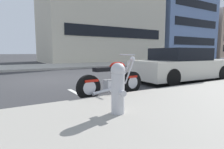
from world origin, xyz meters
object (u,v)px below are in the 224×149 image
parked_motorcycle (113,80)px  parked_car_behind_motorcycle (182,66)px  car_opposite_curb (181,58)px  fire_hydrant (118,87)px

parked_motorcycle → parked_car_behind_motorcycle: 3.87m
parked_motorcycle → car_opposite_curb: size_ratio=0.44×
fire_hydrant → parked_car_behind_motorcycle: bearing=27.6°
parked_car_behind_motorcycle → fire_hydrant: size_ratio=5.04×
parked_motorcycle → car_opposite_curb: bearing=28.0°
parked_car_behind_motorcycle → car_opposite_curb: car_opposite_curb is taller
parked_car_behind_motorcycle → car_opposite_curb: 10.71m
fire_hydrant → parked_motorcycle: bearing=61.6°
parked_car_behind_motorcycle → car_opposite_curb: bearing=41.7°
car_opposite_curb → fire_hydrant: 15.87m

